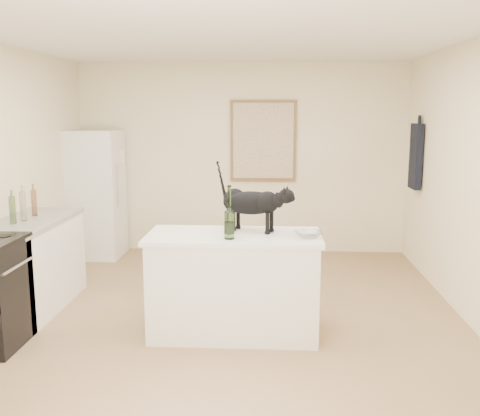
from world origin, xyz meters
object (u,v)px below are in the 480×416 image
object	(u,v)px
fridge	(95,194)
glass_bowl	(308,234)
wine_bottle	(229,215)
black_cat	(251,206)

from	to	relation	value
fridge	glass_bowl	bearing A→B (deg)	-44.56
wine_bottle	glass_bowl	xyz separation A→B (m)	(0.66, 0.09, -0.17)
fridge	wine_bottle	world-z (taller)	fridge
glass_bowl	wine_bottle	bearing A→B (deg)	-172.23
black_cat	glass_bowl	xyz separation A→B (m)	(0.48, -0.21, -0.20)
black_cat	glass_bowl	world-z (taller)	black_cat
wine_bottle	black_cat	bearing A→B (deg)	60.65
fridge	glass_bowl	world-z (taller)	fridge
fridge	glass_bowl	size ratio (longest dim) A/B	7.39
fridge	black_cat	distance (m)	3.28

